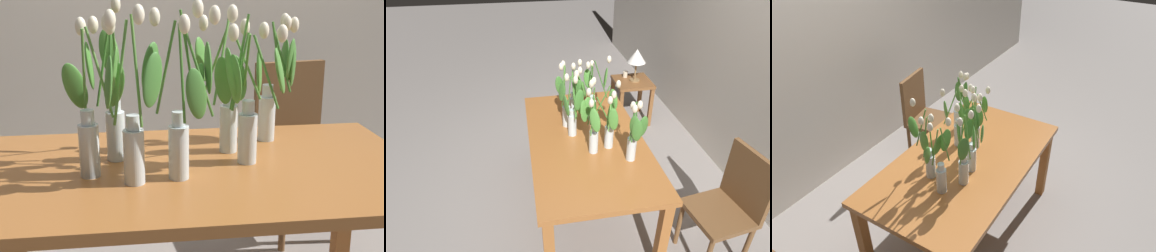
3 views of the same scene
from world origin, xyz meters
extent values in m
cube|color=#A3602D|center=(0.00, 0.00, 0.72)|extent=(1.60, 0.90, 0.04)
cube|color=#A3602D|center=(-0.74, 0.39, 0.35)|extent=(0.07, 0.07, 0.70)
cube|color=#A3602D|center=(0.74, 0.39, 0.35)|extent=(0.07, 0.07, 0.70)
cylinder|color=silver|center=(0.32, 0.26, 0.83)|extent=(0.07, 0.07, 0.18)
cylinder|color=silver|center=(0.32, 0.26, 0.94)|extent=(0.04, 0.04, 0.05)
cylinder|color=silver|center=(0.32, 0.26, 0.80)|extent=(0.06, 0.06, 0.11)
cylinder|color=#3D752D|center=(0.36, 0.24, 1.07)|extent=(0.08, 0.04, 0.26)
ellipsoid|color=#F2E5C6|center=(0.40, 0.23, 1.21)|extent=(0.04, 0.04, 0.06)
ellipsoid|color=#427F33|center=(0.41, 0.25, 1.05)|extent=(0.05, 0.08, 0.17)
cylinder|color=#3D752D|center=(0.35, 0.24, 1.08)|extent=(0.05, 0.04, 0.27)
ellipsoid|color=#F2E5C6|center=(0.37, 0.23, 1.21)|extent=(0.04, 0.04, 0.06)
ellipsoid|color=#427F33|center=(0.40, 0.24, 1.07)|extent=(0.07, 0.08, 0.17)
cylinder|color=#3D752D|center=(0.35, 0.27, 1.08)|extent=(0.06, 0.01, 0.28)
ellipsoid|color=#F2E5C6|center=(0.38, 0.27, 1.22)|extent=(0.04, 0.04, 0.06)
ellipsoid|color=#427F33|center=(0.39, 0.30, 1.06)|extent=(0.04, 0.08, 0.17)
cylinder|color=silver|center=(-0.28, 0.11, 0.83)|extent=(0.07, 0.07, 0.18)
cylinder|color=silver|center=(-0.28, 0.11, 0.94)|extent=(0.04, 0.04, 0.05)
cylinder|color=silver|center=(-0.28, 0.11, 0.80)|extent=(0.06, 0.06, 0.11)
cylinder|color=#3D752D|center=(-0.29, 0.09, 1.09)|extent=(0.02, 0.04, 0.30)
ellipsoid|color=#F2E5C6|center=(-0.30, 0.07, 1.24)|extent=(0.04, 0.04, 0.06)
ellipsoid|color=#4C8E38|center=(-0.28, 0.04, 1.03)|extent=(0.10, 0.08, 0.18)
cylinder|color=#3D752D|center=(-0.28, 0.18, 1.11)|extent=(0.02, 0.12, 0.33)
ellipsoid|color=#F2E5C6|center=(-0.27, 0.23, 1.29)|extent=(0.04, 0.04, 0.06)
ellipsoid|color=#4C8E38|center=(-0.30, 0.22, 1.12)|extent=(0.10, 0.05, 0.18)
cylinder|color=#3D752D|center=(-0.32, 0.11, 1.08)|extent=(0.06, 0.01, 0.28)
ellipsoid|color=#F2E5C6|center=(-0.34, 0.11, 1.23)|extent=(0.04, 0.04, 0.06)
ellipsoid|color=#4C8E38|center=(-0.36, 0.09, 1.09)|extent=(0.04, 0.09, 0.18)
cylinder|color=silver|center=(-0.22, -0.12, 0.83)|extent=(0.07, 0.07, 0.18)
cylinder|color=silver|center=(-0.22, -0.12, 0.94)|extent=(0.04, 0.04, 0.05)
cylinder|color=silver|center=(-0.22, -0.12, 0.80)|extent=(0.06, 0.06, 0.11)
cylinder|color=#56933D|center=(-0.26, -0.13, 1.10)|extent=(0.06, 0.02, 0.32)
ellipsoid|color=#F2E5C6|center=(-0.28, -0.13, 1.27)|extent=(0.04, 0.04, 0.06)
ellipsoid|color=#427F33|center=(-0.29, -0.16, 1.08)|extent=(0.05, 0.10, 0.18)
cylinder|color=#56933D|center=(-0.21, -0.14, 1.11)|extent=(0.03, 0.04, 0.34)
ellipsoid|color=#F2E5C6|center=(-0.20, -0.16, 1.28)|extent=(0.04, 0.04, 0.06)
ellipsoid|color=#427F33|center=(-0.16, -0.16, 1.09)|extent=(0.09, 0.08, 0.18)
cylinder|color=silver|center=(-0.08, -0.10, 0.83)|extent=(0.07, 0.07, 0.18)
cylinder|color=silver|center=(-0.08, -0.10, 0.94)|extent=(0.04, 0.04, 0.05)
cylinder|color=silver|center=(-0.08, -0.10, 0.80)|extent=(0.06, 0.06, 0.11)
cylinder|color=#478433|center=(-0.07, -0.12, 1.10)|extent=(0.02, 0.04, 0.31)
ellipsoid|color=#F2E5C6|center=(-0.06, -0.14, 1.25)|extent=(0.04, 0.04, 0.06)
ellipsoid|color=#427F33|center=(-0.03, -0.15, 1.04)|extent=(0.10, 0.06, 0.18)
cylinder|color=#478433|center=(-0.04, -0.08, 1.12)|extent=(0.07, 0.03, 0.35)
ellipsoid|color=#F2E5C6|center=(-0.01, -0.07, 1.29)|extent=(0.04, 0.04, 0.06)
ellipsoid|color=#427F33|center=(-0.01, -0.04, 1.04)|extent=(0.07, 0.10, 0.18)
cylinder|color=#478433|center=(-0.11, -0.06, 1.10)|extent=(0.07, 0.07, 0.31)
ellipsoid|color=#F2E5C6|center=(-0.14, -0.02, 1.26)|extent=(0.04, 0.04, 0.06)
ellipsoid|color=#427F33|center=(-0.16, -0.05, 1.10)|extent=(0.09, 0.09, 0.18)
cylinder|color=#478433|center=(-0.01, -0.09, 1.11)|extent=(0.11, 0.02, 0.32)
ellipsoid|color=#F2E5C6|center=(0.04, -0.09, 1.27)|extent=(0.04, 0.04, 0.06)
ellipsoid|color=#427F33|center=(0.02, -0.06, 1.10)|extent=(0.03, 0.10, 0.18)
cylinder|color=silver|center=(0.18, 0.02, 0.83)|extent=(0.07, 0.07, 0.18)
cylinder|color=silver|center=(0.18, 0.02, 0.94)|extent=(0.04, 0.04, 0.05)
cylinder|color=silver|center=(0.18, 0.02, 0.80)|extent=(0.06, 0.06, 0.11)
cylinder|color=#478433|center=(0.19, 0.09, 1.07)|extent=(0.02, 0.12, 0.25)
ellipsoid|color=#F2E5C6|center=(0.19, 0.15, 1.21)|extent=(0.04, 0.04, 0.06)
ellipsoid|color=#4C8E38|center=(0.16, 0.13, 1.03)|extent=(0.10, 0.05, 0.18)
cylinder|color=#478433|center=(0.15, 0.00, 1.07)|extent=(0.06, 0.03, 0.26)
ellipsoid|color=#F2E5C6|center=(0.12, -0.01, 1.21)|extent=(0.04, 0.04, 0.06)
ellipsoid|color=#4C8E38|center=(0.12, -0.04, 1.06)|extent=(0.06, 0.08, 0.17)
cylinder|color=#478433|center=(0.14, 0.01, 1.10)|extent=(0.07, 0.02, 0.33)
ellipsoid|color=#F2E5C6|center=(0.12, 0.01, 1.27)|extent=(0.04, 0.04, 0.06)
ellipsoid|color=#4C8E38|center=(0.11, -0.02, 1.08)|extent=(0.05, 0.10, 0.18)
cylinder|color=#478433|center=(0.23, -0.01, 1.07)|extent=(0.09, 0.05, 0.25)
ellipsoid|color=#F2E5C6|center=(0.28, -0.03, 1.21)|extent=(0.04, 0.04, 0.06)
ellipsoid|color=#4C8E38|center=(0.28, 0.00, 1.07)|extent=(0.09, 0.10, 0.18)
cylinder|color=silver|center=(0.14, 0.15, 0.83)|extent=(0.07, 0.07, 0.18)
cylinder|color=silver|center=(0.14, 0.15, 0.94)|extent=(0.04, 0.04, 0.05)
cylinder|color=silver|center=(0.14, 0.15, 0.80)|extent=(0.06, 0.06, 0.11)
cylinder|color=#56933D|center=(0.10, 0.09, 1.10)|extent=(0.08, 0.11, 0.30)
ellipsoid|color=#F2E5C6|center=(0.06, 0.04, 1.26)|extent=(0.04, 0.04, 0.06)
ellipsoid|color=#4C8E38|center=(0.10, 0.04, 1.04)|extent=(0.08, 0.06, 0.18)
cylinder|color=#56933D|center=(0.09, 0.19, 1.08)|extent=(0.08, 0.08, 0.26)
ellipsoid|color=#F2E5C6|center=(0.05, 0.22, 1.22)|extent=(0.04, 0.04, 0.06)
ellipsoid|color=#4C8E38|center=(0.04, 0.19, 1.09)|extent=(0.09, 0.08, 0.18)
cylinder|color=#56933D|center=(0.20, 0.13, 1.07)|extent=(0.11, 0.04, 0.24)
ellipsoid|color=#F2E5C6|center=(0.25, 0.11, 1.20)|extent=(0.04, 0.04, 0.06)
ellipsoid|color=#4C8E38|center=(0.25, 0.14, 1.05)|extent=(0.05, 0.08, 0.18)
cylinder|color=silver|center=(-0.37, -0.04, 0.83)|extent=(0.07, 0.07, 0.18)
cylinder|color=silver|center=(-0.37, -0.04, 0.94)|extent=(0.04, 0.04, 0.05)
cylinder|color=silver|center=(-0.37, -0.04, 0.80)|extent=(0.06, 0.06, 0.11)
cylinder|color=#56933D|center=(-0.32, -0.05, 1.09)|extent=(0.08, 0.02, 0.30)
ellipsoid|color=#F2E5C6|center=(-0.29, -0.05, 1.24)|extent=(0.04, 0.04, 0.06)
ellipsoid|color=#4C8E38|center=(-0.28, -0.02, 1.09)|extent=(0.05, 0.10, 0.18)
cylinder|color=#56933D|center=(-0.38, -0.01, 1.09)|extent=(0.02, 0.06, 0.29)
ellipsoid|color=#F2E5C6|center=(-0.38, 0.02, 1.23)|extent=(0.04, 0.04, 0.06)
ellipsoid|color=#4C8E38|center=(-0.41, 0.03, 1.03)|extent=(0.11, 0.06, 0.18)
cube|color=brown|center=(0.68, 0.83, 0.45)|extent=(0.45, 0.45, 0.04)
cylinder|color=brown|center=(0.87, 0.69, 0.21)|extent=(0.04, 0.04, 0.43)
cylinder|color=brown|center=(0.53, 0.64, 0.21)|extent=(0.04, 0.04, 0.43)
cylinder|color=brown|center=(0.82, 1.02, 0.21)|extent=(0.04, 0.04, 0.43)
cylinder|color=brown|center=(0.49, 0.97, 0.21)|extent=(0.04, 0.04, 0.43)
cube|color=brown|center=(0.65, 1.01, 0.70)|extent=(0.40, 0.09, 0.46)
camera|label=1|loc=(-0.24, -1.70, 1.40)|focal=48.61mm
camera|label=2|loc=(2.15, -0.46, 2.22)|focal=31.05mm
camera|label=3|loc=(-1.80, -1.08, 2.40)|focal=33.27mm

